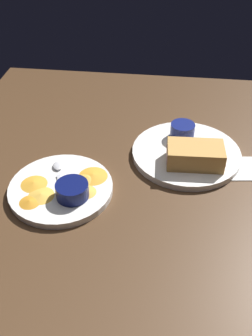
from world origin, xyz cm
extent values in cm
cube|color=#4C331E|center=(0.00, 0.00, -1.50)|extent=(110.00, 110.00, 3.00)
cylinder|color=white|center=(-6.90, -10.25, 0.80)|extent=(26.76, 26.76, 1.60)
cube|color=tan|center=(-8.68, -5.49, 4.00)|extent=(13.33, 8.18, 4.80)
cube|color=#DB938E|center=(-8.68, -5.49, 4.00)|extent=(13.56, 7.58, 0.80)
cylinder|color=navy|center=(-5.69, -16.15, 3.54)|extent=(6.16, 6.16, 3.87)
cylinder|color=black|center=(-5.69, -16.15, 5.07)|extent=(5.05, 5.05, 0.60)
cube|color=silver|center=(-6.47, -6.85, 1.85)|extent=(1.26, 5.55, 0.40)
ellipsoid|color=silver|center=(-6.01, -12.34, 2.00)|extent=(2.46, 3.37, 0.80)
cylinder|color=white|center=(20.65, 6.25, 0.80)|extent=(23.02, 23.02, 1.60)
cylinder|color=#0C144C|center=(17.20, 9.13, 3.23)|extent=(7.03, 7.03, 3.27)
cylinder|color=olive|center=(17.20, 9.13, 4.47)|extent=(5.77, 5.77, 0.60)
cube|color=silver|center=(20.91, 5.60, 1.85)|extent=(2.79, 5.40, 0.40)
ellipsoid|color=silver|center=(22.96, 0.49, 2.00)|extent=(3.23, 3.79, 0.80)
cone|color=orange|center=(25.74, 12.13, 1.90)|extent=(5.15, 5.15, 0.60)
cone|color=gold|center=(14.72, 7.57, 1.90)|extent=(6.39, 6.39, 0.60)
cone|color=gold|center=(15.22, 3.10, 1.90)|extent=(5.26, 5.26, 0.60)
cone|color=gold|center=(26.63, 6.41, 1.90)|extent=(7.73, 7.73, 0.60)
cone|color=gold|center=(14.17, 2.12, 1.90)|extent=(7.50, 7.50, 0.60)
cone|color=gold|center=(23.94, 9.86, 1.90)|extent=(8.03, 8.03, 0.60)
cube|color=white|center=(-18.73, -6.60, 0.20)|extent=(12.06, 10.33, 0.40)
camera|label=1|loc=(-1.36, 67.20, 57.73)|focal=41.02mm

